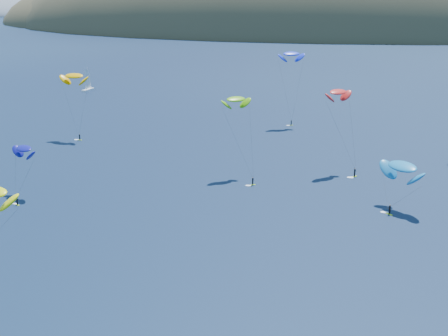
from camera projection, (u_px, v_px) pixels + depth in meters
island at (342, 38)px, 590.50m from camera, size 730.00×300.00×210.00m
sailboat at (88, 89)px, 272.82m from camera, size 8.70×7.53×10.46m
kitesurfer_1 at (74, 76)px, 191.39m from camera, size 10.09×7.59×21.91m
kitesurfer_3 at (236, 99)px, 156.15m from camera, size 10.46×13.61×21.50m
kitesurfer_4 at (291, 54)px, 207.20m from camera, size 9.74×7.26×26.23m
kitesurfer_5 at (402, 166)px, 135.26m from camera, size 11.54×12.21×12.69m
kitesurfer_9 at (338, 92)px, 159.08m from camera, size 10.13×11.17×22.81m
kitesurfer_10 at (24, 149)px, 143.78m from camera, size 8.52×12.14×13.07m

